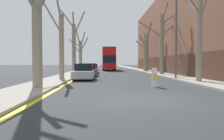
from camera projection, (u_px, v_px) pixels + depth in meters
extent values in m
plane|color=#2B2D30|center=(145.00, 101.00, 8.53)|extent=(300.00, 300.00, 0.00)
cube|color=gray|center=(89.00, 68.00, 58.26)|extent=(2.56, 120.00, 0.12)
cube|color=gray|center=(131.00, 68.00, 58.67)|extent=(2.56, 120.00, 0.12)
cube|color=brown|center=(188.00, 35.00, 35.31)|extent=(10.00, 40.59, 12.07)
cube|color=#492D21|center=(157.00, 65.00, 35.28)|extent=(0.12, 39.78, 2.41)
cube|color=yellow|center=(94.00, 68.00, 58.32)|extent=(0.24, 120.00, 0.01)
cylinder|color=gray|center=(37.00, 23.00, 11.95)|extent=(0.54, 0.54, 7.33)
cylinder|color=gray|center=(43.00, 1.00, 11.23)|extent=(1.30, 1.60, 1.23)
cylinder|color=gray|center=(62.00, 47.00, 18.60)|extent=(0.42, 0.42, 5.59)
cylinder|color=gray|center=(60.00, 14.00, 19.15)|extent=(0.58, 1.45, 1.39)
cylinder|color=gray|center=(51.00, 15.00, 18.45)|extent=(1.87, 0.20, 3.13)
cylinder|color=gray|center=(58.00, 6.00, 17.90)|extent=(0.42, 1.32, 2.42)
cylinder|color=gray|center=(74.00, 50.00, 26.26)|extent=(0.46, 0.46, 6.14)
cylinder|color=gray|center=(73.00, 21.00, 25.29)|extent=(0.32, 1.85, 1.84)
cylinder|color=gray|center=(68.00, 19.00, 25.60)|extent=(1.45, 1.24, 1.87)
cylinder|color=gray|center=(79.00, 24.00, 25.69)|extent=(1.60, 1.21, 2.83)
cylinder|color=gray|center=(80.00, 57.00, 34.75)|extent=(0.49, 0.49, 4.98)
cylinder|color=gray|center=(84.00, 45.00, 33.33)|extent=(1.56, 2.92, 2.07)
cylinder|color=gray|center=(76.00, 48.00, 34.63)|extent=(1.52, 0.27, 1.80)
cylinder|color=gray|center=(83.00, 40.00, 34.16)|extent=(1.07, 1.26, 2.50)
cylinder|color=gray|center=(78.00, 38.00, 33.99)|extent=(0.82, 1.52, 2.99)
cylinder|color=gray|center=(75.00, 43.00, 35.07)|extent=(2.09, 1.05, 1.41)
cylinder|color=gray|center=(199.00, 40.00, 16.18)|extent=(0.40, 0.40, 6.42)
cylinder|color=gray|center=(204.00, 7.00, 15.57)|extent=(0.35, 1.22, 2.03)
cylinder|color=gray|center=(191.00, 5.00, 17.36)|extent=(0.47, 2.66, 1.92)
cylinder|color=gray|center=(193.00, 3.00, 15.46)|extent=(1.60, 1.37, 1.28)
cylinder|color=gray|center=(162.00, 45.00, 26.65)|extent=(0.50, 0.50, 7.40)
cylinder|color=gray|center=(164.00, 36.00, 27.21)|extent=(1.06, 1.35, 1.39)
cylinder|color=gray|center=(171.00, 27.00, 27.39)|extent=(2.92, 1.72, 1.98)
cylinder|color=gray|center=(151.00, 29.00, 26.53)|extent=(2.91, 0.20, 1.91)
cylinder|color=gray|center=(165.00, 11.00, 26.04)|extent=(0.65, 1.20, 2.12)
cylinder|color=gray|center=(171.00, 17.00, 27.08)|extent=(2.62, 1.20, 2.01)
cylinder|color=gray|center=(146.00, 53.00, 36.55)|extent=(0.80, 0.80, 6.43)
cylinder|color=gray|center=(147.00, 39.00, 35.97)|extent=(0.59, 1.33, 1.76)
cylinder|color=gray|center=(149.00, 32.00, 35.34)|extent=(0.72, 2.49, 3.10)
cylinder|color=gray|center=(141.00, 45.00, 37.54)|extent=(1.63, 2.38, 1.70)
cylinder|color=gray|center=(143.00, 41.00, 36.32)|extent=(1.45, 0.63, 1.88)
cube|color=red|center=(109.00, 62.00, 44.40)|extent=(2.48, 10.65, 2.61)
cube|color=red|center=(109.00, 52.00, 44.33)|extent=(2.43, 10.44, 1.33)
cube|color=#A91111|center=(109.00, 49.00, 44.31)|extent=(2.43, 10.44, 0.12)
cube|color=black|center=(109.00, 60.00, 44.38)|extent=(2.51, 9.37, 1.36)
cube|color=black|center=(109.00, 52.00, 44.33)|extent=(2.51, 9.37, 1.01)
cube|color=black|center=(109.00, 59.00, 39.08)|extent=(2.23, 0.06, 1.42)
cylinder|color=black|center=(103.00, 68.00, 41.20)|extent=(0.30, 1.07, 1.07)
cylinder|color=black|center=(115.00, 68.00, 41.28)|extent=(0.30, 1.07, 1.07)
cylinder|color=black|center=(104.00, 67.00, 47.37)|extent=(0.30, 1.07, 1.07)
cylinder|color=black|center=(113.00, 67.00, 47.45)|extent=(0.30, 1.07, 1.07)
cube|color=#9EA3AD|center=(84.00, 74.00, 19.36)|extent=(1.72, 4.26, 0.62)
cube|color=black|center=(84.00, 67.00, 19.59)|extent=(1.51, 2.22, 0.62)
cylinder|color=black|center=(74.00, 77.00, 18.06)|extent=(0.20, 0.65, 0.65)
cylinder|color=black|center=(92.00, 77.00, 18.11)|extent=(0.20, 0.65, 0.65)
cylinder|color=black|center=(77.00, 75.00, 20.61)|extent=(0.20, 0.65, 0.65)
cylinder|color=black|center=(93.00, 75.00, 20.67)|extent=(0.20, 0.65, 0.65)
cube|color=navy|center=(88.00, 72.00, 24.66)|extent=(1.82, 4.06, 0.62)
cube|color=black|center=(89.00, 66.00, 24.88)|extent=(1.60, 2.11, 0.63)
cylinder|color=black|center=(80.00, 74.00, 23.42)|extent=(0.20, 0.62, 0.62)
cylinder|color=black|center=(95.00, 74.00, 23.48)|extent=(0.20, 0.62, 0.62)
cylinder|color=black|center=(82.00, 73.00, 25.85)|extent=(0.20, 0.62, 0.62)
cylinder|color=black|center=(96.00, 73.00, 25.91)|extent=(0.20, 0.62, 0.62)
cube|color=#9EA3AD|center=(92.00, 70.00, 31.22)|extent=(1.80, 4.32, 0.59)
cube|color=black|center=(92.00, 66.00, 31.46)|extent=(1.58, 2.25, 0.56)
cylinder|color=black|center=(85.00, 71.00, 29.90)|extent=(0.20, 0.67, 0.67)
cylinder|color=black|center=(97.00, 71.00, 29.96)|extent=(0.20, 0.67, 0.67)
cylinder|color=black|center=(87.00, 71.00, 32.49)|extent=(0.20, 0.67, 0.67)
cylinder|color=black|center=(98.00, 71.00, 32.55)|extent=(0.20, 0.67, 0.67)
cylinder|color=#4C4F54|center=(176.00, 35.00, 19.51)|extent=(0.16, 0.16, 7.99)
cylinder|color=white|center=(154.00, 77.00, 13.50)|extent=(0.33, 0.33, 1.16)
cube|color=yellow|center=(155.00, 77.00, 13.32)|extent=(0.23, 0.01, 0.42)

